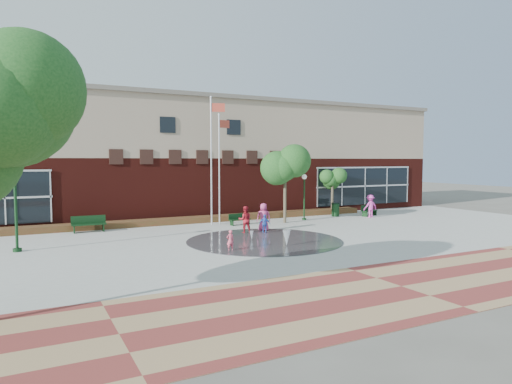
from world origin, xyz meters
name	(u,v)px	position (x,y,z in m)	size (l,w,h in m)	color
ground	(294,251)	(0.00, 0.00, 0.00)	(120.00, 120.00, 0.00)	#666056
plaza_concrete	(256,238)	(0.00, 4.00, 0.00)	(46.00, 18.00, 0.01)	#A8A8A0
paver_band	(401,287)	(0.00, -7.00, 0.00)	(46.00, 6.00, 0.01)	maroon
splash_pad	(264,241)	(0.00, 3.00, 0.00)	(8.40, 8.40, 0.01)	#383A3D
library_building	(181,157)	(0.00, 17.48, 4.64)	(44.40, 10.40, 9.20)	#48120E
flower_bed	(207,222)	(0.00, 11.60, 0.00)	(26.00, 1.20, 0.40)	maroon
flagpole_left	(212,154)	(-0.18, 10.11, 4.80)	(0.97, 0.39, 8.62)	silver
flagpole_right	(220,163)	(0.33, 9.99, 4.19)	(0.91, 0.26, 7.49)	silver
lamp_left	(15,198)	(-11.86, 5.81, 2.60)	(0.44, 0.44, 4.19)	black
lamp_right	(304,192)	(6.68, 9.32, 2.07)	(0.35, 0.35, 3.34)	black
bench_left	(89,227)	(-8.05, 10.46, 0.32)	(2.02, 0.63, 1.00)	black
bench_mid	(240,221)	(1.40, 9.11, 0.25)	(1.59, 0.63, 0.78)	black
bench_right	(369,212)	(12.54, 9.03, 0.28)	(1.80, 1.02, 0.87)	black
trash_can	(335,210)	(10.00, 9.98, 0.53)	(0.64, 0.64, 1.04)	black
tree_mid	(285,169)	(4.63, 8.63, 3.78)	(3.07, 3.07, 5.19)	#41382A
tree_small_right	(332,180)	(10.68, 11.32, 2.74)	(2.19, 2.19, 3.75)	#41382A
water_jet_a	(287,247)	(0.26, 1.11, 0.00)	(0.41, 0.41, 0.80)	white
water_jet_b	(252,241)	(-0.54, 3.46, 0.00)	(0.22, 0.22, 0.50)	white
child_splash	(230,241)	(-2.74, 1.37, 0.51)	(0.37, 0.25, 1.02)	#F25672
adult_red	(245,220)	(0.25, 5.91, 0.81)	(0.79, 0.62, 1.62)	#AD1C28
adult_pink	(264,217)	(1.60, 6.09, 0.87)	(0.85, 0.55, 1.73)	#C53D79
child_blue	(265,224)	(1.27, 5.33, 0.57)	(0.67, 0.28, 1.14)	blue
person_bench	(370,206)	(11.97, 8.26, 0.87)	(1.13, 0.65, 1.75)	#E640B8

